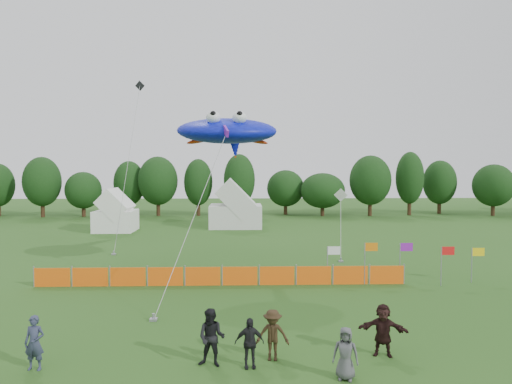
{
  "coord_description": "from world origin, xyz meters",
  "views": [
    {
      "loc": [
        -0.66,
        -15.19,
        6.31
      ],
      "look_at": [
        0.0,
        6.0,
        5.2
      ],
      "focal_mm": 32.0,
      "sensor_mm": 36.0,
      "label": 1
    }
  ],
  "objects_px": {
    "tent_right": "(236,209)",
    "spectator_f": "(383,330)",
    "spectator_c": "(273,335)",
    "spectator_e": "(346,353)",
    "tent_left": "(116,214)",
    "spectator_a": "(34,343)",
    "barrier_fence": "(221,276)",
    "spectator_b": "(212,338)",
    "spectator_d": "(249,343)",
    "stingray_kite": "(228,132)"
  },
  "relations": [
    {
      "from": "tent_left",
      "to": "spectator_e",
      "type": "distance_m",
      "value": 36.17
    },
    {
      "from": "spectator_e",
      "to": "spectator_f",
      "type": "relative_size",
      "value": 0.9
    },
    {
      "from": "tent_right",
      "to": "spectator_f",
      "type": "height_order",
      "value": "tent_right"
    },
    {
      "from": "barrier_fence",
      "to": "spectator_b",
      "type": "relative_size",
      "value": 10.79
    },
    {
      "from": "tent_left",
      "to": "barrier_fence",
      "type": "distance_m",
      "value": 24.41
    },
    {
      "from": "spectator_c",
      "to": "spectator_d",
      "type": "distance_m",
      "value": 0.94
    },
    {
      "from": "tent_left",
      "to": "tent_right",
      "type": "relative_size",
      "value": 0.7
    },
    {
      "from": "spectator_b",
      "to": "spectator_d",
      "type": "relative_size",
      "value": 1.16
    },
    {
      "from": "tent_right",
      "to": "spectator_f",
      "type": "relative_size",
      "value": 3.18
    },
    {
      "from": "barrier_fence",
      "to": "spectator_a",
      "type": "distance_m",
      "value": 11.47
    },
    {
      "from": "spectator_f",
      "to": "stingray_kite",
      "type": "distance_m",
      "value": 14.75
    },
    {
      "from": "barrier_fence",
      "to": "stingray_kite",
      "type": "distance_m",
      "value": 8.15
    },
    {
      "from": "spectator_c",
      "to": "spectator_d",
      "type": "bearing_deg",
      "value": -138.36
    },
    {
      "from": "spectator_d",
      "to": "spectator_f",
      "type": "bearing_deg",
      "value": 5.7
    },
    {
      "from": "stingray_kite",
      "to": "spectator_c",
      "type": "bearing_deg",
      "value": -81.29
    },
    {
      "from": "spectator_d",
      "to": "stingray_kite",
      "type": "height_order",
      "value": "stingray_kite"
    },
    {
      "from": "spectator_b",
      "to": "stingray_kite",
      "type": "distance_m",
      "value": 14.19
    },
    {
      "from": "tent_left",
      "to": "spectator_e",
      "type": "xyz_separation_m",
      "value": [
        15.71,
        -32.56,
        -0.94
      ]
    },
    {
      "from": "spectator_e",
      "to": "spectator_a",
      "type": "bearing_deg",
      "value": -169.34
    },
    {
      "from": "spectator_d",
      "to": "spectator_a",
      "type": "bearing_deg",
      "value": 175.44
    },
    {
      "from": "tent_left",
      "to": "spectator_a",
      "type": "xyz_separation_m",
      "value": [
        6.13,
        -31.62,
        -0.87
      ]
    },
    {
      "from": "spectator_a",
      "to": "spectator_d",
      "type": "bearing_deg",
      "value": 3.4
    },
    {
      "from": "spectator_b",
      "to": "stingray_kite",
      "type": "relative_size",
      "value": 0.12
    },
    {
      "from": "spectator_c",
      "to": "spectator_e",
      "type": "relative_size",
      "value": 1.07
    },
    {
      "from": "spectator_b",
      "to": "barrier_fence",
      "type": "bearing_deg",
      "value": 103.56
    },
    {
      "from": "spectator_e",
      "to": "spectator_f",
      "type": "height_order",
      "value": "spectator_f"
    },
    {
      "from": "barrier_fence",
      "to": "spectator_e",
      "type": "bearing_deg",
      "value": -69.21
    },
    {
      "from": "stingray_kite",
      "to": "spectator_e",
      "type": "bearing_deg",
      "value": -73.52
    },
    {
      "from": "tent_left",
      "to": "spectator_f",
      "type": "distance_m",
      "value": 35.45
    },
    {
      "from": "spectator_b",
      "to": "spectator_d",
      "type": "bearing_deg",
      "value": 6.23
    },
    {
      "from": "tent_left",
      "to": "stingray_kite",
      "type": "bearing_deg",
      "value": -58.7
    },
    {
      "from": "tent_right",
      "to": "spectator_f",
      "type": "xyz_separation_m",
      "value": [
        5.41,
        -33.52,
        -1.11
      ]
    },
    {
      "from": "barrier_fence",
      "to": "spectator_c",
      "type": "relative_size",
      "value": 11.83
    },
    {
      "from": "spectator_e",
      "to": "spectator_f",
      "type": "bearing_deg",
      "value": 61.6
    },
    {
      "from": "stingray_kite",
      "to": "tent_left",
      "type": "bearing_deg",
      "value": 121.3
    },
    {
      "from": "spectator_c",
      "to": "spectator_f",
      "type": "distance_m",
      "value": 3.75
    },
    {
      "from": "tent_left",
      "to": "stingray_kite",
      "type": "distance_m",
      "value": 23.74
    },
    {
      "from": "tent_left",
      "to": "spectator_b",
      "type": "relative_size",
      "value": 2.1
    },
    {
      "from": "tent_left",
      "to": "spectator_b",
      "type": "distance_m",
      "value": 33.63
    },
    {
      "from": "barrier_fence",
      "to": "spectator_d",
      "type": "bearing_deg",
      "value": -82.48
    },
    {
      "from": "tent_right",
      "to": "stingray_kite",
      "type": "distance_m",
      "value": 23.01
    },
    {
      "from": "tent_right",
      "to": "spectator_b",
      "type": "bearing_deg",
      "value": -90.5
    },
    {
      "from": "spectator_a",
      "to": "stingray_kite",
      "type": "height_order",
      "value": "stingray_kite"
    },
    {
      "from": "spectator_a",
      "to": "spectator_c",
      "type": "relative_size",
      "value": 1.02
    },
    {
      "from": "spectator_b",
      "to": "spectator_f",
      "type": "height_order",
      "value": "spectator_b"
    },
    {
      "from": "spectator_f",
      "to": "tent_right",
      "type": "bearing_deg",
      "value": 115.78
    },
    {
      "from": "spectator_c",
      "to": "spectator_d",
      "type": "relative_size",
      "value": 1.05
    },
    {
      "from": "spectator_c",
      "to": "spectator_b",
      "type": "bearing_deg",
      "value": -161.73
    },
    {
      "from": "tent_left",
      "to": "barrier_fence",
      "type": "relative_size",
      "value": 0.19
    },
    {
      "from": "stingray_kite",
      "to": "tent_right",
      "type": "bearing_deg",
      "value": 89.7
    }
  ]
}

